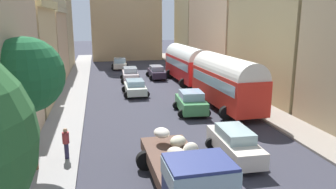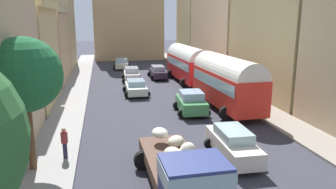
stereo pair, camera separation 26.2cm
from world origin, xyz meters
The scene contains 21 objects.
ground_plane centered at (0.00, 27.00, 0.00)m, with size 154.00×154.00×0.00m, color #353540.
sidewalk_left centered at (-7.25, 27.00, 0.07)m, with size 2.50×70.00×0.14m, color #979593.
sidewalk_right centered at (7.25, 27.00, 0.07)m, with size 2.50×70.00×0.14m, color gray.
building_left_2 centered at (-11.28, 25.73, 4.18)m, with size 6.12×9.12×8.29m.
building_left_3 centered at (-10.69, 36.33, 4.01)m, with size 4.82×10.57×7.98m.
building_left_4 centered at (-10.77, 47.12, 6.43)m, with size 4.54×10.19×12.85m.
building_right_2 centered at (10.63, 24.85, 7.35)m, with size 4.68×12.17×14.63m.
building_right_3 centered at (11.02, 38.81, 4.99)m, with size 5.04×14.73×9.98m.
building_right_4 centered at (10.63, 51.10, 6.38)m, with size 4.25×9.02×12.76m.
distant_church centered at (0.00, 55.93, 7.23)m, with size 11.50×7.19×21.42m.
parked_bus_0 centered at (4.68, 21.51, 2.27)m, with size 3.54×9.03×4.11m.
parked_bus_1 centered at (4.51, 32.54, 2.20)m, with size 3.45×9.46×3.98m.
cargo_truck_0 centered at (-1.74, 9.44, 1.19)m, with size 3.17×6.97×2.30m.
car_0 centered at (-1.66, 27.66, 0.72)m, with size 2.33×4.03×1.40m.
car_1 centered at (-1.46, 34.25, 0.80)m, with size 2.31×4.24×1.60m.
car_2 centered at (-1.96, 43.89, 0.75)m, with size 2.48×4.06×1.50m.
car_3 centered at (1.64, 12.66, 0.79)m, with size 2.18×4.41×1.56m.
car_4 centered at (1.74, 20.88, 0.83)m, with size 2.54×3.84×1.67m.
car_5 centered at (1.74, 35.69, 0.75)m, with size 2.17×4.36×1.48m.
pedestrian_0 centered at (-6.57, 14.04, 0.98)m, with size 0.47×0.47×1.71m.
roadside_tree_1 centered at (-7.90, 13.12, 4.49)m, with size 3.29×3.29×6.16m.
Camera 1 is at (-4.82, -1.70, 6.89)m, focal length 35.00 mm.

